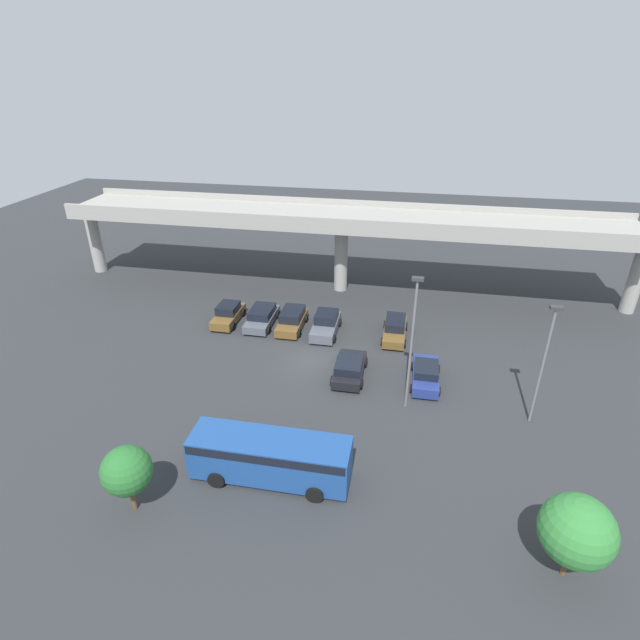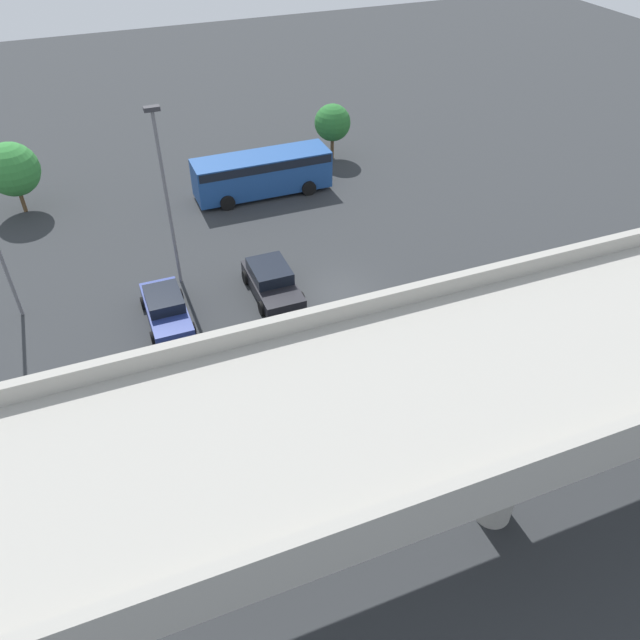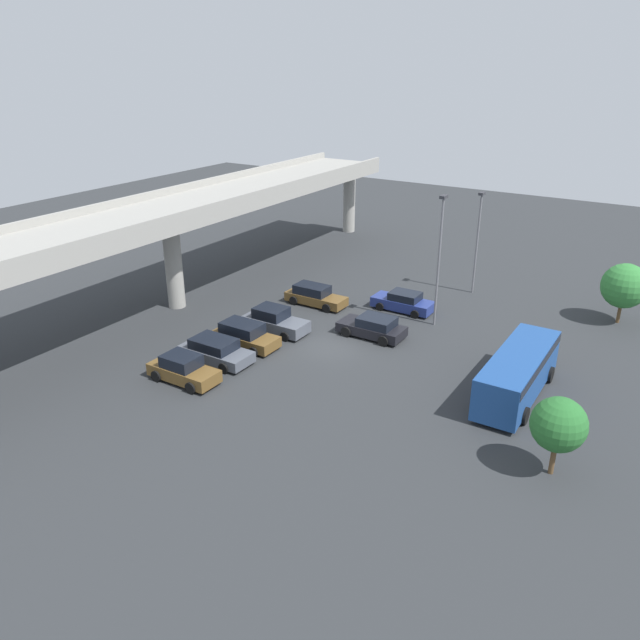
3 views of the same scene
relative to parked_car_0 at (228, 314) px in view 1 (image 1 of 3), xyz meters
The scene contains 14 objects.
ground_plane 9.87m from the parked_car_0, 30.66° to the right, with size 112.26×112.26×0.00m, color #2D3033.
highway_overpass 13.60m from the parked_car_0, 45.92° to the left, with size 53.65×6.81×8.11m.
parked_car_0 is the anchor object (origin of this frame).
parked_car_1 2.98m from the parked_car_0, ahead, with size 2.26×4.66×1.48m.
parked_car_2 5.67m from the parked_car_0, ahead, with size 2.14×4.44×1.60m.
parked_car_3 8.63m from the parked_car_0, ahead, with size 2.17×4.55×1.70m.
parked_car_4 13.12m from the parked_car_0, 29.19° to the right, with size 2.25×4.51×1.45m.
parked_car_5 14.31m from the parked_car_0, ahead, with size 1.98×4.74×1.53m.
parked_car_6 17.89m from the parked_car_0, 19.99° to the right, with size 2.04×4.56×1.46m.
shuttle_bus 18.95m from the parked_car_0, 62.94° to the right, with size 8.60×2.73×2.58m.
lamp_post_near_aisle 25.37m from the parked_car_0, 21.47° to the right, with size 0.70×0.35×8.05m.
lamp_post_mid_lot 18.60m from the parked_car_0, 30.36° to the right, with size 0.70×0.35×9.17m.
tree_front_left 20.49m from the parked_car_0, 83.20° to the right, with size 2.49×2.49×3.82m.
tree_front_centre 30.50m from the parked_car_0, 41.20° to the right, with size 3.15×3.15×4.34m.
Camera 1 is at (6.58, -31.17, 20.26)m, focal length 28.00 mm.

